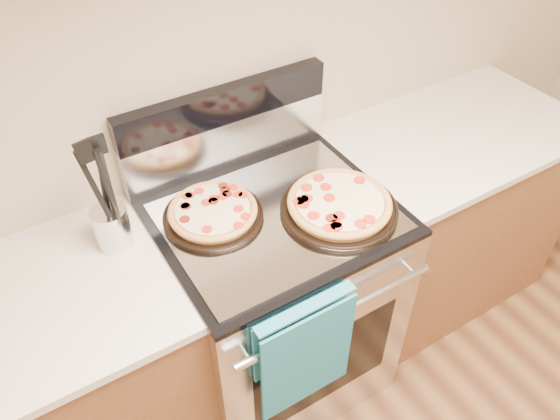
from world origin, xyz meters
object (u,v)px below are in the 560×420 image
pepperoni_pizza_back (213,213)px  pepperoni_pizza_front (339,205)px  utensil_crock (112,227)px  range_body (274,302)px

pepperoni_pizza_back → pepperoni_pizza_front: pepperoni_pizza_front is taller
pepperoni_pizza_front → utensil_crock: 0.71m
pepperoni_pizza_back → utensil_crock: bearing=166.9°
range_body → pepperoni_pizza_back: (-0.18, 0.07, 0.50)m
pepperoni_pizza_front → utensil_crock: (-0.66, 0.25, 0.03)m
pepperoni_pizza_front → range_body: bearing=147.7°
utensil_crock → range_body: bearing=-16.3°
range_body → utensil_crock: utensil_crock is taller
range_body → pepperoni_pizza_back: 0.53m
range_body → utensil_crock: size_ratio=6.61×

